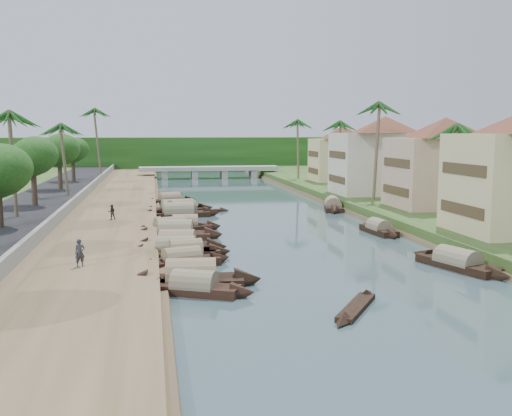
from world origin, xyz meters
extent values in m
plane|color=#395056|center=(0.00, 0.00, 0.00)|extent=(220.00, 220.00, 0.00)
cube|color=brown|center=(-16.00, 20.00, 0.40)|extent=(10.00, 180.00, 0.80)
cube|color=#27461C|center=(19.00, 20.00, 0.60)|extent=(16.00, 180.00, 1.20)
cube|color=black|center=(-24.50, 20.00, 0.70)|extent=(8.00, 180.00, 1.40)
cube|color=gray|center=(-20.20, 20.00, 1.35)|extent=(0.40, 180.00, 1.10)
cube|color=#173D10|center=(0.00, 95.00, 4.00)|extent=(120.00, 4.00, 8.00)
cube|color=#173D10|center=(0.00, 100.00, 4.00)|extent=(120.00, 4.00, 8.00)
cube|color=#173D10|center=(0.00, 105.00, 4.00)|extent=(120.00, 4.00, 8.00)
cube|color=gray|center=(0.00, 72.00, 2.00)|extent=(28.00, 4.00, 0.80)
cube|color=gray|center=(-9.00, 72.00, 0.90)|extent=(1.20, 3.50, 1.80)
cube|color=gray|center=(-3.00, 72.00, 0.90)|extent=(1.20, 3.50, 1.80)
cube|color=gray|center=(3.00, 72.00, 0.90)|extent=(1.20, 3.50, 1.80)
cube|color=gray|center=(9.00, 72.00, 0.90)|extent=(1.20, 3.50, 1.80)
cube|color=#453620|center=(12.95, -2.00, 3.20)|extent=(0.10, 6.40, 0.90)
cube|color=#453620|center=(12.95, -2.00, 6.40)|extent=(0.10, 6.40, 0.90)
cube|color=tan|center=(20.00, 14.00, 4.95)|extent=(11.00, 8.00, 7.50)
pyramid|color=brown|center=(20.00, 14.00, 9.80)|extent=(14.11, 14.11, 2.20)
cube|color=#453620|center=(14.45, 14.00, 3.08)|extent=(0.10, 6.40, 0.90)
cube|color=#453620|center=(14.45, 14.00, 6.08)|extent=(0.10, 6.40, 0.90)
cube|color=beige|center=(19.00, 28.00, 5.20)|extent=(13.00, 8.00, 8.00)
pyramid|color=brown|center=(19.00, 28.00, 10.30)|extent=(15.59, 15.59, 2.20)
cube|color=#453620|center=(12.45, 28.00, 3.20)|extent=(0.10, 6.40, 0.90)
cube|color=#453620|center=(12.45, 28.00, 6.40)|extent=(0.10, 6.40, 0.90)
cube|color=beige|center=(20.00, 48.00, 4.70)|extent=(10.00, 7.00, 7.00)
pyramid|color=brown|center=(20.00, 48.00, 9.30)|extent=(12.62, 12.62, 2.20)
cube|color=#453620|center=(14.95, 48.00, 2.95)|extent=(0.10, 5.60, 0.90)
cube|color=#453620|center=(14.95, 48.00, 5.75)|extent=(0.10, 5.60, 0.90)
cube|color=black|center=(-9.03, -11.21, 0.20)|extent=(5.52, 3.70, 0.70)
cone|color=black|center=(-6.35, -12.43, 0.28)|extent=(2.00, 1.98, 1.66)
cone|color=black|center=(-11.72, -9.99, 0.28)|extent=(2.00, 1.98, 1.66)
cylinder|color=gray|center=(-9.03, -11.21, 0.58)|extent=(4.40, 3.24, 1.72)
cube|color=black|center=(-9.10, -9.45, 0.20)|extent=(6.51, 2.80, 0.70)
cone|color=black|center=(-5.59, -9.76, 0.28)|extent=(2.02, 2.19, 2.23)
cone|color=black|center=(-12.60, -9.15, 0.28)|extent=(2.02, 2.19, 2.23)
cylinder|color=#886E56|center=(-9.10, -9.45, 0.58)|extent=(5.03, 2.76, 2.35)
cube|color=black|center=(-9.40, -4.34, 0.20)|extent=(5.56, 3.09, 0.70)
cone|color=black|center=(-6.56, -3.51, 0.28)|extent=(1.88, 1.86, 1.66)
cone|color=black|center=(-12.23, -5.17, 0.28)|extent=(1.88, 1.86, 1.66)
cylinder|color=#886E56|center=(-9.40, -4.34, 0.58)|extent=(4.38, 2.80, 1.72)
cube|color=black|center=(-9.65, -0.77, 0.20)|extent=(6.29, 2.84, 0.70)
cone|color=black|center=(-6.32, -1.28, 0.28)|extent=(1.99, 1.99, 1.94)
cone|color=black|center=(-12.98, -0.25, 0.28)|extent=(1.99, 1.99, 1.94)
cylinder|color=gray|center=(-9.65, -0.77, 0.58)|extent=(4.89, 2.69, 2.01)
cube|color=black|center=(-8.97, -1.46, 0.20)|extent=(5.16, 2.28, 0.70)
cone|color=black|center=(-6.21, -1.13, 0.28)|extent=(1.62, 1.69, 1.68)
cone|color=black|center=(-11.72, -1.79, 0.28)|extent=(1.62, 1.69, 1.68)
cylinder|color=#886E56|center=(-8.97, -1.46, 0.58)|extent=(4.00, 2.21, 1.76)
cube|color=black|center=(-9.47, 1.20, 0.20)|extent=(6.08, 3.28, 0.70)
cone|color=black|center=(-6.33, 0.59, 0.28)|extent=(2.06, 2.29, 2.18)
cone|color=black|center=(-12.61, 1.82, 0.28)|extent=(2.06, 2.29, 2.18)
cylinder|color=#886E56|center=(-9.47, 1.20, 0.58)|extent=(4.76, 3.11, 2.31)
cube|color=black|center=(-9.39, 6.54, 0.20)|extent=(6.40, 3.13, 0.70)
cone|color=black|center=(-6.03, 6.01, 0.28)|extent=(2.08, 2.23, 2.17)
cone|color=black|center=(-12.75, 7.08, 0.28)|extent=(2.08, 2.23, 2.17)
cylinder|color=gray|center=(-9.39, 6.54, 0.58)|extent=(4.98, 2.99, 2.28)
cube|color=black|center=(-9.76, 9.43, 0.20)|extent=(6.22, 3.46, 0.70)
cone|color=black|center=(-6.60, 10.36, 0.28)|extent=(2.11, 2.09, 1.87)
cone|color=black|center=(-12.93, 8.50, 0.28)|extent=(2.11, 2.09, 1.87)
cylinder|color=#886E56|center=(-9.76, 9.43, 0.58)|extent=(4.90, 3.14, 1.94)
cube|color=black|center=(-8.31, 10.80, 0.20)|extent=(5.14, 2.15, 0.70)
cone|color=black|center=(-5.51, 10.65, 0.28)|extent=(1.57, 1.77, 1.85)
cone|color=black|center=(-11.10, 10.95, 0.28)|extent=(1.57, 1.77, 1.85)
cylinder|color=#886E56|center=(-8.31, 10.80, 0.58)|extent=(3.95, 2.16, 1.95)
cube|color=black|center=(-8.60, 19.52, 0.20)|extent=(7.10, 2.68, 0.70)
cone|color=black|center=(-4.76, 19.86, 0.28)|extent=(2.14, 2.03, 2.08)
cone|color=black|center=(-12.44, 19.17, 0.28)|extent=(2.14, 2.03, 2.08)
cylinder|color=gray|center=(-8.60, 19.52, 0.58)|extent=(5.47, 2.62, 2.15)
cube|color=black|center=(-9.27, 19.87, 0.20)|extent=(4.49, 1.48, 0.70)
cone|color=black|center=(-6.77, 19.87, 0.28)|extent=(1.30, 1.33, 1.47)
cone|color=black|center=(-11.76, 19.86, 0.28)|extent=(1.30, 1.33, 1.47)
cylinder|color=#886E56|center=(-9.27, 19.87, 0.58)|extent=(3.43, 1.54, 1.53)
cube|color=black|center=(-8.09, 21.93, 0.20)|extent=(6.43, 4.93, 0.70)
cone|color=black|center=(-5.10, 23.65, 0.28)|extent=(2.52, 2.56, 2.11)
cone|color=black|center=(-11.07, 20.21, 0.28)|extent=(2.52, 2.56, 2.11)
cylinder|color=#886E56|center=(-8.09, 21.93, 0.58)|extent=(5.21, 4.28, 2.21)
cube|color=black|center=(-8.70, 23.39, 0.20)|extent=(7.01, 3.30, 0.70)
cone|color=black|center=(-5.03, 24.21, 0.28)|extent=(2.23, 2.07, 1.91)
cone|color=black|center=(-12.37, 22.58, 0.28)|extent=(2.23, 2.07, 1.91)
cylinder|color=gray|center=(-8.70, 23.39, 0.58)|extent=(5.47, 3.03, 1.96)
cube|color=black|center=(-9.17, 31.65, 0.20)|extent=(5.85, 3.65, 0.70)
cone|color=black|center=(-6.27, 32.74, 0.28)|extent=(2.07, 2.09, 1.81)
cone|color=black|center=(-12.06, 30.57, 0.28)|extent=(2.07, 2.09, 1.81)
cylinder|color=#886E56|center=(-9.17, 31.65, 0.58)|extent=(4.64, 3.25, 1.88)
cube|color=black|center=(9.21, -8.24, 0.20)|extent=(3.59, 6.46, 0.70)
cone|color=black|center=(8.15, -4.95, 0.28)|extent=(2.05, 2.16, 1.79)
cone|color=black|center=(10.28, -11.52, 0.28)|extent=(2.05, 2.16, 1.79)
cylinder|color=gray|center=(9.21, -8.24, 0.58)|extent=(3.21, 5.08, 1.84)
cube|color=black|center=(9.25, 5.74, 0.20)|extent=(2.03, 5.13, 0.70)
cone|color=black|center=(9.00, 8.52, 0.28)|extent=(1.55, 1.56, 1.59)
cone|color=black|center=(9.49, 2.97, 0.28)|extent=(1.55, 1.56, 1.59)
cylinder|color=gray|center=(9.25, 5.74, 0.58)|extent=(1.99, 3.96, 1.65)
cube|color=black|center=(10.23, 22.48, 0.20)|extent=(3.65, 7.04, 0.70)
cone|color=black|center=(11.22, 26.10, 0.28)|extent=(2.19, 2.31, 1.96)
cone|color=black|center=(9.24, 18.85, 0.28)|extent=(2.19, 2.31, 1.96)
cylinder|color=gray|center=(10.23, 22.48, 0.58)|extent=(3.31, 5.52, 2.01)
cube|color=black|center=(-0.81, -15.68, 0.10)|extent=(3.56, 4.56, 0.35)
cone|color=black|center=(0.78, -13.40, 0.10)|extent=(1.44, 1.53, 0.90)
cone|color=black|center=(-2.40, -17.95, 0.10)|extent=(1.44, 1.53, 0.90)
cube|color=black|center=(-10.14, 1.42, 0.10)|extent=(3.84, 1.86, 0.35)
cone|color=black|center=(-8.12, 2.01, 0.10)|extent=(1.13, 1.06, 0.83)
cone|color=black|center=(-12.17, 0.82, 0.10)|extent=(1.13, 1.06, 0.83)
cube|color=black|center=(-5.31, 23.17, 0.10)|extent=(4.22, 0.85, 0.35)
cone|color=black|center=(-2.94, 23.18, 0.10)|extent=(1.06, 0.85, 0.84)
cone|color=black|center=(-7.68, 23.17, 0.10)|extent=(1.06, 0.85, 0.84)
cylinder|color=brown|center=(16.00, 4.59, 5.57)|extent=(0.44, 0.36, 8.75)
sphere|color=#1C4F1A|center=(16.00, 4.59, 9.77)|extent=(3.20, 3.20, 3.20)
cylinder|color=brown|center=(15.00, 21.22, 7.01)|extent=(0.80, 0.36, 11.62)
sphere|color=#1C4F1A|center=(15.00, 21.22, 12.58)|extent=(3.20, 3.20, 3.20)
cylinder|color=brown|center=(16.00, 38.68, 6.04)|extent=(0.97, 0.36, 9.69)
sphere|color=#1C4F1A|center=(16.00, 38.68, 10.69)|extent=(3.20, 3.20, 3.20)
cylinder|color=brown|center=(-24.00, 12.77, 6.29)|extent=(0.56, 0.36, 9.78)
sphere|color=#1C4F1A|center=(-24.00, 12.77, 10.98)|extent=(3.20, 3.20, 3.20)
cylinder|color=brown|center=(-22.00, 31.22, 5.83)|extent=(0.94, 0.36, 8.87)
sphere|color=#1C4F1A|center=(-22.00, 31.22, 10.08)|extent=(3.20, 3.20, 3.20)
cylinder|color=brown|center=(14.00, 54.09, 6.29)|extent=(0.65, 0.36, 10.19)
sphere|color=#1C4F1A|center=(14.00, 54.09, 11.18)|extent=(3.20, 3.20, 3.20)
cylinder|color=brown|center=(-20.50, 60.86, 7.40)|extent=(1.20, 0.36, 11.99)
sphere|color=#1C4F1A|center=(-20.50, 60.86, 13.15)|extent=(3.20, 3.20, 3.20)
cylinder|color=#4B372B|center=(-24.00, 21.54, 3.17)|extent=(0.60, 0.60, 3.62)
ellipsoid|color=#173D10|center=(-24.00, 21.54, 6.63)|extent=(4.79, 4.79, 3.94)
cylinder|color=#4B372B|center=(-24.00, 39.44, 3.22)|extent=(0.60, 0.60, 3.72)
ellipsoid|color=#173D10|center=(-24.00, 39.44, 6.77)|extent=(5.04, 5.04, 4.14)
cylinder|color=#4B372B|center=(-24.00, 53.08, 3.07)|extent=(0.60, 0.60, 3.41)
ellipsoid|color=#173D10|center=(-24.00, 53.08, 6.33)|extent=(4.56, 4.56, 3.75)
cylinder|color=#4B372B|center=(24.00, 30.13, 2.75)|extent=(0.60, 0.60, 3.18)
ellipsoid|color=#173D10|center=(24.00, 30.13, 5.79)|extent=(4.57, 4.57, 3.76)
imported|color=#2B2D34|center=(-15.95, -6.41, 1.69)|extent=(0.77, 0.66, 1.79)
imported|color=#2F2621|center=(-15.33, 13.64, 1.53)|extent=(0.80, 0.68, 1.46)
camera|label=1|loc=(-11.23, -43.44, 9.33)|focal=40.00mm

